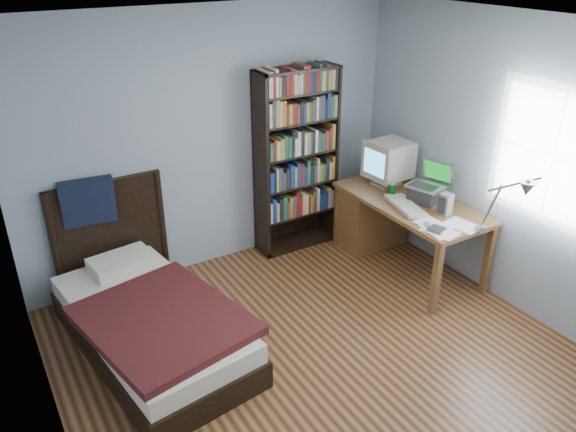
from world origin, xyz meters
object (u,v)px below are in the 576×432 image
at_px(speaker, 446,204).
at_px(bookshelf, 297,161).
at_px(crt_monitor, 389,160).
at_px(keyboard, 405,206).
at_px(bed, 147,316).
at_px(laptop, 426,191).
at_px(desk_lamp, 520,193).
at_px(desk, 380,214).
at_px(soda_can, 392,190).

xyz_separation_m(speaker, bookshelf, (-0.75, 1.35, 0.12)).
height_order(crt_monitor, bookshelf, bookshelf).
xyz_separation_m(keyboard, bookshelf, (-0.54, 1.06, 0.20)).
height_order(speaker, bed, bed).
relative_size(crt_monitor, laptop, 1.13).
height_order(desk_lamp, bookshelf, bookshelf).
distance_m(crt_monitor, desk_lamp, 1.63).
bearing_deg(speaker, bed, 157.70).
height_order(desk_lamp, bed, desk_lamp).
bearing_deg(desk, bookshelf, 141.09).
relative_size(speaker, bookshelf, 0.11).
xyz_separation_m(desk, soda_can, (-0.09, -0.24, 0.38)).
bearing_deg(desk, desk_lamp, -91.63).
distance_m(crt_monitor, speaker, 0.83).
xyz_separation_m(desk_lamp, bookshelf, (-0.64, 2.14, -0.31)).
bearing_deg(keyboard, desk_lamp, -70.75).
height_order(laptop, bed, bed).
relative_size(desk_lamp, bookshelf, 0.35).
bearing_deg(laptop, desk_lamp, -97.77).
bearing_deg(desk_lamp, desk, 88.37).
xyz_separation_m(crt_monitor, bookshelf, (-0.76, 0.54, -0.04)).
bearing_deg(bed, soda_can, 0.04).
xyz_separation_m(soda_can, bed, (-2.51, -0.00, -0.54)).
height_order(laptop, speaker, laptop).
bearing_deg(desk, keyboard, -106.57).
bearing_deg(desk_lamp, speaker, 82.29).
xyz_separation_m(desk, laptop, (0.10, -0.50, 0.43)).
height_order(laptop, keyboard, laptop).
distance_m(desk, soda_can, 0.46).
bearing_deg(bookshelf, keyboard, -63.12).
xyz_separation_m(laptop, soda_can, (-0.20, 0.25, -0.05)).
relative_size(keyboard, bookshelf, 0.27).
xyz_separation_m(keyboard, soda_can, (0.06, 0.26, 0.05)).
distance_m(desk, laptop, 0.66).
bearing_deg(crt_monitor, speaker, -90.45).
xyz_separation_m(crt_monitor, speaker, (-0.01, -0.81, -0.16)).
distance_m(keyboard, bed, 2.51).
distance_m(desk_lamp, bed, 3.05).
distance_m(soda_can, bed, 2.56).
bearing_deg(bed, crt_monitor, 5.54).
height_order(keyboard, soda_can, soda_can).
bearing_deg(soda_can, bookshelf, 126.72).
distance_m(desk_lamp, soda_can, 1.43).
relative_size(keyboard, soda_can, 3.90).
bearing_deg(desk, laptop, -78.17).
bearing_deg(soda_can, laptop, -52.17).
height_order(desk, speaker, speaker).
distance_m(desk_lamp, bookshelf, 2.26).
bearing_deg(bookshelf, desk_lamp, -73.32).
height_order(crt_monitor, speaker, crt_monitor).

